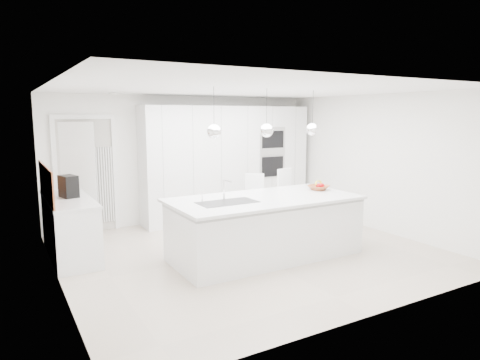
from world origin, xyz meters
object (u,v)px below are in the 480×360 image
bar_stool_right (289,202)px  island_base (266,229)px  bar_stool_left (258,206)px  espresso_machine (68,186)px  fruit_bowl (318,188)px

bar_stool_right → island_base: bearing=-158.1°
bar_stool_left → espresso_machine: bearing=-165.4°
island_base → bar_stool_right: (1.06, 0.86, 0.15)m
espresso_machine → bar_stool_left: (3.04, -0.52, -0.52)m
fruit_bowl → bar_stool_left: bearing=125.7°
fruit_bowl → espresso_machine: bearing=159.3°
bar_stool_right → fruit_bowl: bearing=-101.4°
espresso_machine → fruit_bowl: bearing=-35.7°
island_base → bar_stool_left: size_ratio=2.57×
island_base → bar_stool_right: bar_stool_right is taller
espresso_machine → bar_stool_left: 3.13m
espresso_machine → bar_stool_right: (3.59, -0.67, -0.49)m
fruit_bowl → bar_stool_right: size_ratio=0.28×
bar_stool_left → bar_stool_right: bar_stool_right is taller
fruit_bowl → espresso_machine: espresso_machine is taller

